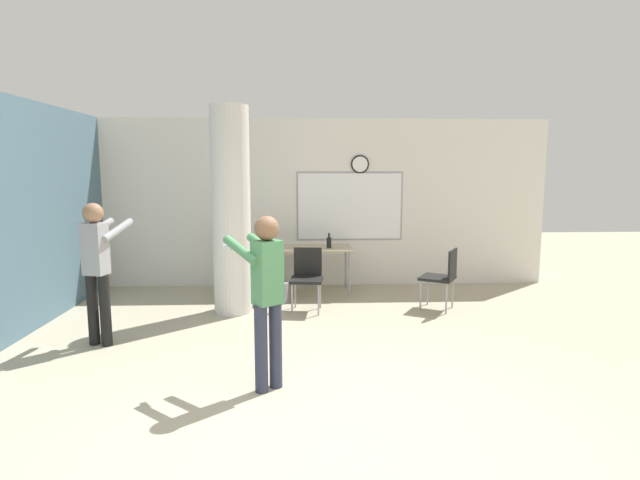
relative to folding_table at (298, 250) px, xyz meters
The scene contains 12 objects.
ground_plane 4.49m from the folding_table, 87.30° to the right, with size 24.00×24.00×0.00m, color #ADA389.
wall_left_accent 3.88m from the folding_table, 149.55° to the right, with size 0.12×7.00×2.80m.
wall_back 0.97m from the folding_table, 70.33° to the left, with size 8.00×0.15×2.80m.
support_pillar 1.54m from the folding_table, 131.44° to the right, with size 0.52×0.52×2.80m.
folding_table is the anchor object (origin of this frame).
bottle_on_table 0.51m from the folding_table, 11.54° to the right, with size 0.07×0.07×0.23m.
waste_bin 0.84m from the folding_table, 119.03° to the right, with size 0.31×0.31×0.30m.
chair_table_left 0.86m from the folding_table, 136.73° to the right, with size 0.58×0.58×0.87m.
chair_mid_room 2.28m from the folding_table, 27.70° to the right, with size 0.60×0.60×0.87m.
chair_table_front 1.01m from the folding_table, 83.23° to the right, with size 0.49×0.49×0.87m.
person_watching_back 3.19m from the folding_table, 134.31° to the right, with size 0.47×0.63×1.60m.
person_playing_front 3.54m from the folding_table, 94.67° to the right, with size 0.58×0.62×1.56m.
Camera 1 is at (-0.21, -3.37, 1.95)m, focal length 28.00 mm.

